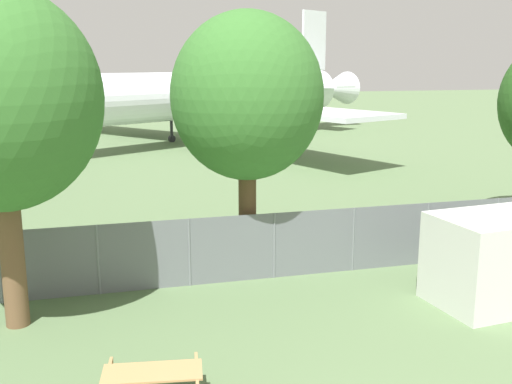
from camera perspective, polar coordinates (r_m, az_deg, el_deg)
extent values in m
cylinder|color=slate|center=(17.21, -14.81, -6.26)|extent=(0.07, 0.07, 2.01)
cylinder|color=slate|center=(17.38, -6.35, -5.75)|extent=(0.07, 0.07, 2.01)
cylinder|color=slate|center=(17.90, 1.75, -5.13)|extent=(0.07, 0.07, 2.01)
cylinder|color=slate|center=(18.77, 9.25, -4.47)|extent=(0.07, 0.07, 2.01)
cylinder|color=slate|center=(19.92, 15.96, -3.81)|extent=(0.07, 0.07, 2.01)
cylinder|color=slate|center=(21.31, 21.87, -3.19)|extent=(0.07, 0.07, 2.01)
cube|color=slate|center=(17.90, 1.75, -5.13)|extent=(56.00, 0.01, 2.01)
cylinder|color=white|center=(46.24, -8.27, 8.97)|extent=(33.03, 21.65, 3.63)
cone|color=white|center=(60.84, 7.37, 9.74)|extent=(5.58, 5.13, 3.27)
cube|color=white|center=(40.18, 2.64, 7.83)|extent=(10.99, 17.02, 0.30)
cylinder|color=#939399|center=(42.16, 0.42, 6.73)|extent=(3.65, 3.08, 1.64)
cube|color=white|center=(55.47, -13.11, 8.74)|extent=(14.17, 15.91, 0.30)
cylinder|color=#939399|center=(53.68, -11.34, 7.67)|extent=(3.65, 3.08, 1.64)
cube|color=white|center=(58.31, 5.55, 14.15)|extent=(2.93, 1.88, 5.45)
cube|color=white|center=(58.18, 5.35, 10.04)|extent=(6.58, 8.36, 0.20)
cylinder|color=#2D2D33|center=(40.46, -21.52, 3.78)|extent=(0.24, 0.24, 2.00)
cylinder|color=#2D2D33|center=(40.56, -21.44, 2.78)|extent=(0.63, 0.54, 0.56)
cylinder|color=#2D2D33|center=(45.94, -4.70, 5.50)|extent=(0.24, 0.24, 2.00)
cylinder|color=#2D2D33|center=(46.03, -4.68, 4.61)|extent=(0.63, 0.54, 0.56)
cylinder|color=#2D2D33|center=(49.30, -8.04, 5.88)|extent=(0.24, 0.24, 2.00)
cylinder|color=#2D2D33|center=(49.38, -8.02, 5.05)|extent=(0.63, 0.54, 0.56)
cube|color=silver|center=(17.25, 21.94, -6.01)|extent=(3.52, 2.64, 2.41)
cube|color=tan|center=(11.71, -9.85, -16.55)|extent=(1.93, 1.01, 0.04)
cube|color=tan|center=(12.34, -9.66, -16.52)|extent=(1.86, 0.53, 0.04)
cylinder|color=brown|center=(18.06, -0.82, -2.49)|extent=(0.53, 0.53, 3.51)
ellipsoid|color=#38702D|center=(17.50, -0.86, 9.11)|extent=(4.43, 4.43, 4.88)
cylinder|color=brown|center=(15.65, -22.18, -5.74)|extent=(0.57, 0.57, 3.52)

